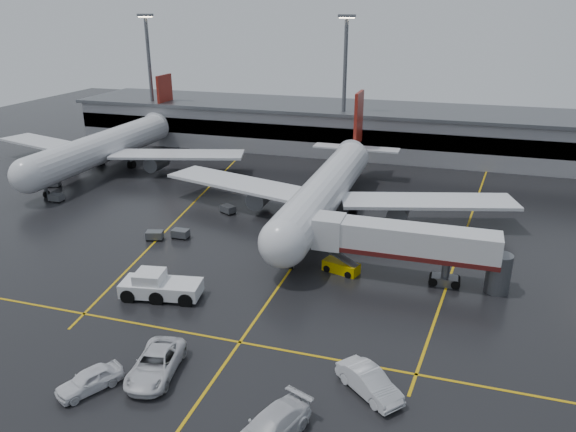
% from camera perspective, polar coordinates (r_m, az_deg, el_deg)
% --- Properties ---
extents(ground, '(220.00, 220.00, 0.00)m').
position_cam_1_polar(ground, '(66.41, 2.17, -2.83)').
color(ground, black).
rests_on(ground, ground).
extents(apron_line_centre, '(0.25, 90.00, 0.02)m').
position_cam_1_polar(apron_line_centre, '(66.41, 2.17, -2.82)').
color(apron_line_centre, gold).
rests_on(apron_line_centre, ground).
extents(apron_line_stop, '(60.00, 0.25, 0.02)m').
position_cam_1_polar(apron_line_stop, '(48.02, -4.99, -12.85)').
color(apron_line_stop, gold).
rests_on(apron_line_stop, ground).
extents(apron_line_left, '(9.99, 69.35, 0.02)m').
position_cam_1_polar(apron_line_left, '(81.97, -9.54, 1.54)').
color(apron_line_left, gold).
rests_on(apron_line_left, ground).
extents(apron_line_right, '(7.57, 69.64, 0.02)m').
position_cam_1_polar(apron_line_right, '(73.77, 17.91, -1.40)').
color(apron_line_right, gold).
rests_on(apron_line_right, ground).
extents(terminal, '(122.00, 19.00, 8.60)m').
position_cam_1_polar(terminal, '(110.17, 8.90, 8.82)').
color(terminal, gray).
rests_on(terminal, ground).
extents(light_mast_left, '(3.00, 1.20, 25.45)m').
position_cam_1_polar(light_mast_left, '(118.35, -14.06, 14.26)').
color(light_mast_left, '#595B60').
rests_on(light_mast_left, ground).
extents(light_mast_mid, '(3.00, 1.20, 25.45)m').
position_cam_1_polar(light_mast_mid, '(103.65, 5.87, 13.92)').
color(light_mast_mid, '#595B60').
rests_on(light_mast_mid, ground).
extents(main_airliner, '(48.80, 45.60, 14.10)m').
position_cam_1_polar(main_airliner, '(73.76, 4.21, 3.05)').
color(main_airliner, silver).
rests_on(main_airliner, ground).
extents(second_airliner, '(48.80, 45.60, 14.10)m').
position_cam_1_polar(second_airliner, '(101.60, -17.95, 7.01)').
color(second_airliner, silver).
rests_on(second_airliner, ground).
extents(jet_bridge, '(19.90, 3.40, 6.05)m').
position_cam_1_polar(jet_bridge, '(57.57, 12.09, -2.86)').
color(jet_bridge, silver).
rests_on(jet_bridge, ground).
extents(pushback_tractor, '(8.10, 4.45, 2.75)m').
position_cam_1_polar(pushback_tractor, '(55.51, -13.15, -7.12)').
color(pushback_tractor, white).
rests_on(pushback_tractor, ground).
extents(belt_loader, '(4.19, 2.75, 2.46)m').
position_cam_1_polar(belt_loader, '(59.40, 5.51, -5.24)').
color(belt_loader, '#C7A403').
rests_on(belt_loader, ground).
extents(service_van_a, '(4.20, 7.19, 1.88)m').
position_cam_1_polar(service_van_a, '(44.90, -13.51, -14.63)').
color(service_van_a, silver).
rests_on(service_van_a, ground).
extents(service_van_b, '(4.84, 6.96, 1.87)m').
position_cam_1_polar(service_van_b, '(38.46, -1.79, -20.93)').
color(service_van_b, silver).
rests_on(service_van_b, ground).
extents(service_van_c, '(5.62, 5.18, 1.87)m').
position_cam_1_polar(service_van_c, '(42.41, 8.39, -16.59)').
color(service_van_c, silver).
rests_on(service_van_c, ground).
extents(service_van_d, '(4.09, 5.24, 1.67)m').
position_cam_1_polar(service_van_d, '(44.81, -19.82, -15.64)').
color(service_van_d, white).
rests_on(service_van_d, ground).
extents(baggage_cart_a, '(2.00, 1.31, 1.12)m').
position_cam_1_polar(baggage_cart_a, '(68.89, -11.03, -1.77)').
color(baggage_cart_a, '#595B60').
rests_on(baggage_cart_a, ground).
extents(baggage_cart_b, '(2.29, 1.83, 1.12)m').
position_cam_1_polar(baggage_cart_b, '(69.07, -13.60, -1.91)').
color(baggage_cart_b, '#595B60').
rests_on(baggage_cart_b, ground).
extents(baggage_cart_c, '(2.38, 2.10, 1.12)m').
position_cam_1_polar(baggage_cart_c, '(76.23, -6.22, 0.73)').
color(baggage_cart_c, '#595B60').
rests_on(baggage_cart_c, ground).
extents(baggage_cart_d, '(2.28, 1.81, 1.12)m').
position_cam_1_polar(baggage_cart_d, '(94.73, -23.05, 3.15)').
color(baggage_cart_d, '#595B60').
rests_on(baggage_cart_d, ground).
extents(baggage_cart_e, '(2.03, 1.35, 1.12)m').
position_cam_1_polar(baggage_cart_e, '(87.30, -22.81, 1.79)').
color(baggage_cart_e, '#595B60').
rests_on(baggage_cart_e, ground).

